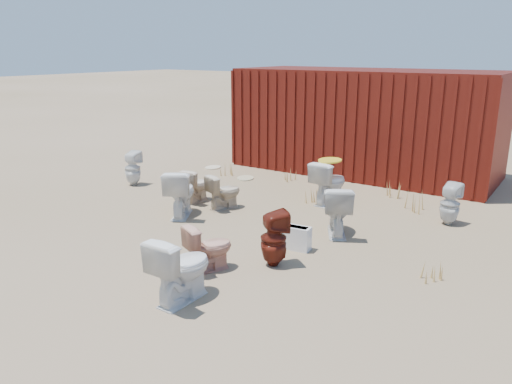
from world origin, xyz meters
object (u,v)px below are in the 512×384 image
Objects in this scene: toilet_back_yellowlid at (329,182)px; loose_tank at (294,237)px; toilet_front_maroon at (274,238)px; toilet_back_e at (450,204)px; toilet_front_e at (337,210)px; toilet_front_pink at (209,247)px; toilet_front_c at (181,268)px; toilet_back_a at (133,168)px; toilet_back_beige_left at (196,185)px; toilet_back_beige_right at (224,192)px; toilet_front_a at (180,193)px; shipping_container at (365,121)px.

toilet_back_yellowlid is 2.41m from loose_tank.
toilet_front_maroon reaches higher than toilet_back_e.
toilet_front_e is 1.14× the size of toilet_back_e.
toilet_back_e is at bearing 49.44° from loose_tank.
toilet_front_pink is 0.87m from toilet_front_c.
toilet_back_yellowlid is (4.11, 1.15, 0.04)m from toilet_back_a.
toilet_front_e is at bearing 54.95° from toilet_back_e.
toilet_front_pink is 0.91× the size of toilet_back_e.
toilet_back_beige_left is 4.59m from toilet_back_e.
toilet_back_beige_right is (2.66, -0.22, -0.05)m from toilet_back_a.
loose_tank is at bearing 153.54° from toilet_back_beige_left.
toilet_front_a is 3.14m from toilet_front_c.
toilet_front_c reaches higher than toilet_front_e.
toilet_front_maroon is 3.43m from toilet_back_e.
toilet_back_e is 2.90m from loose_tank.
toilet_back_beige_right is (-1.48, 2.24, 0.00)m from toilet_front_pink.
toilet_front_a reaches higher than loose_tank.
toilet_back_yellowlid is (-0.83, 1.42, 0.01)m from toilet_front_e.
toilet_back_a is at bearing -131.71° from shipping_container.
toilet_front_pink is 1.00× the size of toilet_back_beige_left.
shipping_container is 9.27× the size of toilet_front_pink.
shipping_container reaches higher than toilet_front_c.
shipping_container reaches higher than toilet_front_e.
toilet_back_beige_left is (-0.34, 0.80, -0.10)m from toilet_front_a.
toilet_front_maroon is 0.70m from loose_tank.
toilet_front_maroon is 0.93× the size of toilet_back_yellowlid.
shipping_container is 7.73× the size of toilet_front_maroon.
toilet_back_e is at bearing -162.15° from toilet_front_e.
toilet_back_a is 1.14× the size of toilet_back_beige_right.
shipping_container is at bearing -38.47° from toilet_back_e.
loose_tank is (-0.26, -0.91, -0.23)m from toilet_front_e.
toilet_front_e is at bearing -100.12° from toilet_front_c.
toilet_front_maroon is 2.66m from toilet_back_beige_right.
shipping_container is at bearing -40.48° from toilet_front_maroon.
toilet_back_a is at bearing 159.46° from loose_tank.
shipping_container is 9.23× the size of toilet_back_beige_right.
toilet_front_a is at bearing -104.84° from shipping_container.
toilet_back_beige_right is 2.25m from loose_tank.
toilet_front_pink is 4.27m from toilet_back_e.
loose_tank is (2.75, -1.01, -0.15)m from toilet_back_beige_left.
toilet_front_a is at bearing -14.65° from toilet_front_pink.
toilet_front_a reaches higher than toilet_front_e.
toilet_front_c is 1.48m from toilet_front_maroon.
toilet_back_yellowlid is (1.84, 2.12, -0.01)m from toilet_front_a.
toilet_back_a is at bearing -53.27° from toilet_front_a.
toilet_back_beige_right is 1.30× the size of loose_tank.
toilet_back_yellowlid is at bearing -86.16° from toilet_front_c.
toilet_back_a is at bearing 22.38° from toilet_back_yellowlid.
shipping_container reaches higher than toilet_back_beige_right.
toilet_front_e is at bearing -86.27° from toilet_front_pink.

